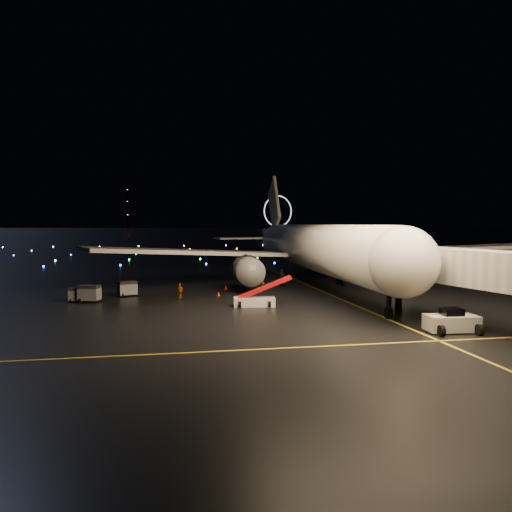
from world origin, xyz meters
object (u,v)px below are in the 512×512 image
at_px(baggage_cart_1, 89,294).
at_px(baggage_cart_2, 78,295).
at_px(pushback_tug, 452,320).
at_px(belt_loader, 254,292).
at_px(airliner, 309,222).
at_px(crew_c, 180,291).
at_px(baggage_cart_0, 127,289).

xyz_separation_m(baggage_cart_1, baggage_cart_2, (-1.31, 0.49, -0.16)).
xyz_separation_m(pushback_tug, belt_loader, (-13.27, 15.06, 0.57)).
relative_size(airliner, crew_c, 36.37).
relative_size(baggage_cart_0, baggage_cart_1, 0.97).
bearing_deg(baggage_cart_1, baggage_cart_2, 173.99).
xyz_separation_m(baggage_cart_0, baggage_cart_1, (-3.79, -3.79, 0.03)).
height_order(belt_loader, baggage_cart_0, belt_loader).
height_order(pushback_tug, crew_c, pushback_tug).
bearing_deg(airliner, baggage_cart_0, -161.25).
bearing_deg(belt_loader, baggage_cart_2, 168.91).
bearing_deg(baggage_cart_1, baggage_cart_0, 59.46).
bearing_deg(airliner, crew_c, -149.79).
xyz_separation_m(crew_c, baggage_cart_1, (-9.93, -1.27, 0.07)).
bearing_deg(belt_loader, pushback_tug, -40.11).
xyz_separation_m(crew_c, baggage_cart_0, (-6.14, 2.52, 0.04)).
distance_m(pushback_tug, baggage_cart_0, 36.74).
height_order(pushback_tug, baggage_cart_2, pushback_tug).
bearing_deg(crew_c, airliner, 79.21).
bearing_deg(baggage_cart_0, baggage_cart_1, -155.78).
bearing_deg(airliner, baggage_cart_2, -158.39).
distance_m(crew_c, baggage_cart_1, 10.01).
relative_size(airliner, pushback_tug, 15.50).
bearing_deg(baggage_cart_0, crew_c, -43.01).
relative_size(airliner, baggage_cart_1, 28.62).
height_order(airliner, baggage_cart_2, airliner).
bearing_deg(pushback_tug, crew_c, 137.61).
xyz_separation_m(belt_loader, baggage_cart_1, (-17.41, 6.18, -0.60)).
xyz_separation_m(airliner, pushback_tug, (2.02, -32.92, -7.88)).
bearing_deg(baggage_cart_2, crew_c, 5.00).
height_order(crew_c, baggage_cart_2, crew_c).
distance_m(belt_loader, crew_c, 10.58).
height_order(belt_loader, crew_c, belt_loader).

